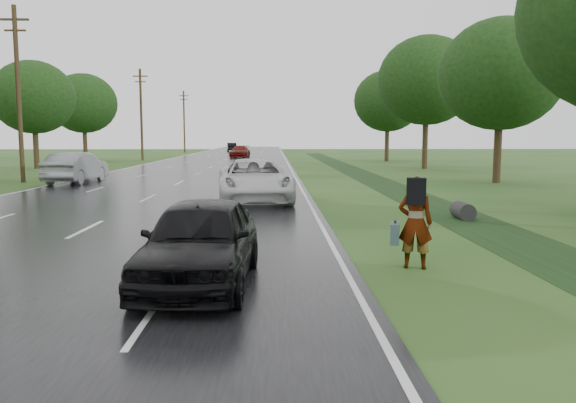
{
  "coord_description": "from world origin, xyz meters",
  "views": [
    {
      "loc": [
        5.34,
        -7.9,
        2.67
      ],
      "look_at": [
        5.65,
        3.85,
        1.3
      ],
      "focal_mm": 35.0,
      "sensor_mm": 36.0,
      "label": 1
    }
  ],
  "objects_px": {
    "dark_sedan": "(201,241)",
    "silver_sedan": "(76,168)",
    "white_pickup": "(254,180)",
    "pedestrian": "(414,221)"
  },
  "relations": [
    {
      "from": "dark_sedan",
      "to": "silver_sedan",
      "type": "height_order",
      "value": "silver_sedan"
    },
    {
      "from": "white_pickup",
      "to": "dark_sedan",
      "type": "distance_m",
      "value": 12.82
    },
    {
      "from": "silver_sedan",
      "to": "pedestrian",
      "type": "bearing_deg",
      "value": 126.96
    },
    {
      "from": "pedestrian",
      "to": "white_pickup",
      "type": "xyz_separation_m",
      "value": [
        -3.6,
        11.62,
        -0.07
      ]
    },
    {
      "from": "dark_sedan",
      "to": "silver_sedan",
      "type": "distance_m",
      "value": 24.17
    },
    {
      "from": "dark_sedan",
      "to": "silver_sedan",
      "type": "bearing_deg",
      "value": 116.9
    },
    {
      "from": "white_pickup",
      "to": "silver_sedan",
      "type": "distance_m",
      "value": 13.9
    },
    {
      "from": "white_pickup",
      "to": "silver_sedan",
      "type": "height_order",
      "value": "silver_sedan"
    },
    {
      "from": "pedestrian",
      "to": "silver_sedan",
      "type": "relative_size",
      "value": 0.36
    },
    {
      "from": "pedestrian",
      "to": "silver_sedan",
      "type": "xyz_separation_m",
      "value": [
        -13.97,
        20.88,
        -0.06
      ]
    }
  ]
}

